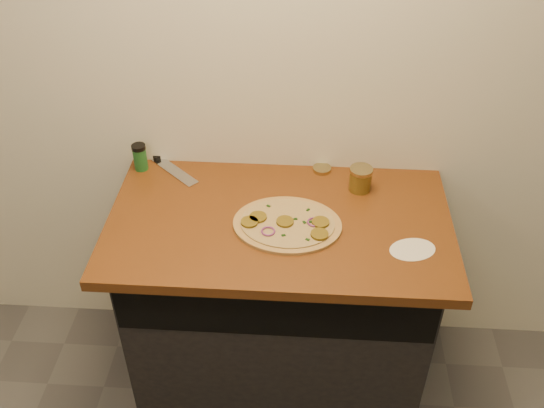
# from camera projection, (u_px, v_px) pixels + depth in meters

# --- Properties ---
(cabinet) EXTENTS (1.10, 0.60, 0.86)m
(cabinet) POSITION_uv_depth(u_px,v_px,m) (279.00, 304.00, 2.43)
(cabinet) COLOR black
(cabinet) RESTS_ON ground
(countertop) EXTENTS (1.20, 0.70, 0.04)m
(countertop) POSITION_uv_depth(u_px,v_px,m) (279.00, 223.00, 2.12)
(countertop) COLOR brown
(countertop) RESTS_ON cabinet
(pizza) EXTENTS (0.38, 0.38, 0.03)m
(pizza) POSITION_uv_depth(u_px,v_px,m) (287.00, 224.00, 2.07)
(pizza) COLOR tan
(pizza) RESTS_ON countertop
(chefs_knife) EXTENTS (0.29, 0.27, 0.02)m
(chefs_knife) POSITION_uv_depth(u_px,v_px,m) (161.00, 161.00, 2.38)
(chefs_knife) COLOR #B7BAC1
(chefs_knife) RESTS_ON countertop
(mason_jar_lid) EXTENTS (0.09, 0.09, 0.02)m
(mason_jar_lid) POSITION_uv_depth(u_px,v_px,m) (322.00, 169.00, 2.33)
(mason_jar_lid) COLOR tan
(mason_jar_lid) RESTS_ON countertop
(salsa_jar) EXTENTS (0.08, 0.08, 0.09)m
(salsa_jar) POSITION_uv_depth(u_px,v_px,m) (360.00, 179.00, 2.22)
(salsa_jar) COLOR maroon
(salsa_jar) RESTS_ON countertop
(spice_shaker) EXTENTS (0.05, 0.05, 0.11)m
(spice_shaker) POSITION_uv_depth(u_px,v_px,m) (140.00, 157.00, 2.32)
(spice_shaker) COLOR #1D5D26
(spice_shaker) RESTS_ON countertop
(flour_spill) EXTENTS (0.20, 0.20, 0.00)m
(flour_spill) POSITION_uv_depth(u_px,v_px,m) (412.00, 249.00, 1.98)
(flour_spill) COLOR white
(flour_spill) RESTS_ON countertop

